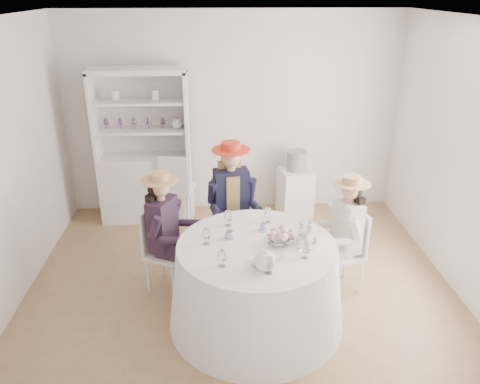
{
  "coord_description": "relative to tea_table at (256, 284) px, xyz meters",
  "views": [
    {
      "loc": [
        -0.23,
        -4.19,
        2.95
      ],
      "look_at": [
        0.0,
        0.1,
        1.05
      ],
      "focal_mm": 35.0,
      "sensor_mm": 36.0,
      "label": 1
    }
  ],
  "objects": [
    {
      "name": "ground",
      "position": [
        -0.11,
        0.58,
        -0.41
      ],
      "size": [
        4.5,
        4.5,
        0.0
      ],
      "primitive_type": "plane",
      "color": "olive",
      "rests_on": "ground"
    },
    {
      "name": "ceiling",
      "position": [
        -0.11,
        0.58,
        2.29
      ],
      "size": [
        4.5,
        4.5,
        0.0
      ],
      "primitive_type": "plane",
      "rotation": [
        3.14,
        0.0,
        0.0
      ],
      "color": "white",
      "rests_on": "wall_back"
    },
    {
      "name": "wall_back",
      "position": [
        -0.11,
        2.58,
        0.94
      ],
      "size": [
        4.5,
        0.0,
        4.5
      ],
      "primitive_type": "plane",
      "rotation": [
        1.57,
        0.0,
        0.0
      ],
      "color": "silver",
      "rests_on": "ground"
    },
    {
      "name": "wall_front",
      "position": [
        -0.11,
        -1.42,
        0.94
      ],
      "size": [
        4.5,
        0.0,
        4.5
      ],
      "primitive_type": "plane",
      "rotation": [
        -1.57,
        0.0,
        0.0
      ],
      "color": "silver",
      "rests_on": "ground"
    },
    {
      "name": "wall_left",
      "position": [
        -2.36,
        0.58,
        0.94
      ],
      "size": [
        0.0,
        4.5,
        4.5
      ],
      "primitive_type": "plane",
      "rotation": [
        1.57,
        0.0,
        1.57
      ],
      "color": "silver",
      "rests_on": "ground"
    },
    {
      "name": "wall_right",
      "position": [
        2.14,
        0.58,
        0.94
      ],
      "size": [
        0.0,
        4.5,
        4.5
      ],
      "primitive_type": "plane",
      "rotation": [
        1.57,
        0.0,
        -1.57
      ],
      "color": "silver",
      "rests_on": "ground"
    },
    {
      "name": "tea_table",
      "position": [
        0.0,
        0.0,
        0.0
      ],
      "size": [
        1.64,
        1.64,
        0.83
      ],
      "rotation": [
        0.0,
        0.0,
        0.41
      ],
      "color": "white",
      "rests_on": "ground"
    },
    {
      "name": "hutch",
      "position": [
        -1.29,
        2.28,
        0.31
      ],
      "size": [
        1.27,
        0.62,
        2.03
      ],
      "rotation": [
        0.0,
        0.0,
        -0.15
      ],
      "color": "silver",
      "rests_on": "ground"
    },
    {
      "name": "side_table",
      "position": [
        0.74,
        2.26,
        -0.08
      ],
      "size": [
        0.49,
        0.49,
        0.66
      ],
      "primitive_type": "cube",
      "rotation": [
        0.0,
        0.0,
        0.17
      ],
      "color": "silver",
      "rests_on": "ground"
    },
    {
      "name": "hatbox",
      "position": [
        0.74,
        2.26,
        0.38
      ],
      "size": [
        0.36,
        0.36,
        0.27
      ],
      "primitive_type": "cylinder",
      "rotation": [
        0.0,
        0.0,
        0.4
      ],
      "color": "black",
      "rests_on": "side_table"
    },
    {
      "name": "guest_left",
      "position": [
        -0.88,
        0.57,
        0.33
      ],
      "size": [
        0.55,
        0.5,
        1.31
      ],
      "rotation": [
        0.0,
        0.0,
        1.15
      ],
      "color": "silver",
      "rests_on": "ground"
    },
    {
      "name": "guest_mid",
      "position": [
        -0.19,
        1.03,
        0.41
      ],
      "size": [
        0.54,
        0.57,
        1.45
      ],
      "rotation": [
        0.0,
        0.0,
        0.17
      ],
      "color": "silver",
      "rests_on": "ground"
    },
    {
      "name": "guest_right",
      "position": [
        0.94,
        0.47,
        0.31
      ],
      "size": [
        0.52,
        0.48,
        1.28
      ],
      "rotation": [
        0.0,
        0.0,
        -1.26
      ],
      "color": "silver",
      "rests_on": "ground"
    },
    {
      "name": "spare_chair",
      "position": [
        -0.88,
        2.09,
        0.11
      ],
      "size": [
        0.47,
        0.47,
        0.98
      ],
      "rotation": [
        0.0,
        0.0,
        2.97
      ],
      "color": "silver",
      "rests_on": "ground"
    },
    {
      "name": "teacup_a",
      "position": [
        -0.24,
        0.13,
        0.45
      ],
      "size": [
        0.11,
        0.11,
        0.07
      ],
      "primitive_type": "imported",
      "rotation": [
        0.0,
        0.0,
        -0.35
      ],
      "color": "white",
      "rests_on": "tea_table"
    },
    {
      "name": "teacup_b",
      "position": [
        0.08,
        0.26,
        0.45
      ],
      "size": [
        0.09,
        0.09,
        0.07
      ],
      "primitive_type": "imported",
      "rotation": [
        0.0,
        0.0,
        0.4
      ],
      "color": "white",
      "rests_on": "tea_table"
    },
    {
      "name": "teacup_c",
      "position": [
        0.3,
        0.09,
        0.45
      ],
      "size": [
        0.11,
        0.11,
        0.07
      ],
      "primitive_type": "imported",
      "rotation": [
        0.0,
        0.0,
        -0.29
      ],
      "color": "white",
      "rests_on": "tea_table"
    },
    {
      "name": "flower_bowl",
      "position": [
        0.2,
        -0.0,
        0.44
      ],
      "size": [
        0.24,
        0.24,
        0.05
      ],
      "primitive_type": "imported",
      "rotation": [
        0.0,
        0.0,
        0.32
      ],
      "color": "white",
      "rests_on": "tea_table"
    },
    {
      "name": "flower_arrangement",
      "position": [
        0.21,
        0.01,
        0.5
      ],
      "size": [
        0.18,
        0.18,
        0.07
      ],
      "rotation": [
        0.0,
        0.0,
        -0.25
      ],
      "color": "#DA6D8A",
      "rests_on": "tea_table"
    },
    {
      "name": "table_teapot",
      "position": [
        0.03,
        -0.4,
        0.5
      ],
      "size": [
        0.25,
        0.18,
        0.19
      ],
      "rotation": [
        0.0,
        0.0,
        -0.37
      ],
      "color": "white",
      "rests_on": "tea_table"
    },
    {
      "name": "sandwich_plate",
      "position": [
        -0.01,
        -0.33,
        0.43
      ],
      "size": [
        0.23,
        0.23,
        0.05
      ],
      "rotation": [
        0.0,
        0.0,
        -0.15
      ],
      "color": "white",
      "rests_on": "tea_table"
    },
    {
      "name": "cupcake_stand",
      "position": [
        0.45,
        -0.01,
        0.5
      ],
      "size": [
        0.23,
        0.23,
        0.22
      ],
      "rotation": [
        0.0,
        0.0,
        0.06
      ],
      "color": "white",
      "rests_on": "tea_table"
    },
    {
      "name": "stemware_set",
      "position": [
        -0.0,
        0.0,
        0.49
      ],
      "size": [
        0.96,
        0.96,
        0.15
      ],
      "color": "white",
      "rests_on": "tea_table"
    }
  ]
}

